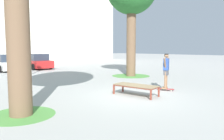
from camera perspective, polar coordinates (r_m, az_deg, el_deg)
ground_plane at (r=9.46m, az=5.64°, el=-6.80°), size 120.00×120.00×0.00m
skate_box at (r=9.56m, az=6.17°, el=-4.14°), size 1.05×2.00×0.46m
skateboard at (r=10.96m, az=13.74°, el=-4.81°), size 0.49×0.82×0.09m
skater at (r=10.83m, az=13.85°, el=0.38°), size 0.96×0.45×1.69m
grass_patch_near_left at (r=7.39m, az=-22.47°, el=-10.72°), size 2.04×2.04×0.01m
grass_patch_near_right at (r=16.34m, az=4.91°, el=-1.51°), size 2.78×2.78×0.01m
car_white at (r=22.07m, az=-25.58°, el=1.60°), size 2.09×4.28×1.50m
car_red at (r=23.21m, az=-18.89°, el=2.02°), size 2.05×4.27×1.50m
light_post at (r=14.21m, az=-25.46°, el=12.34°), size 0.36×0.36×5.83m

